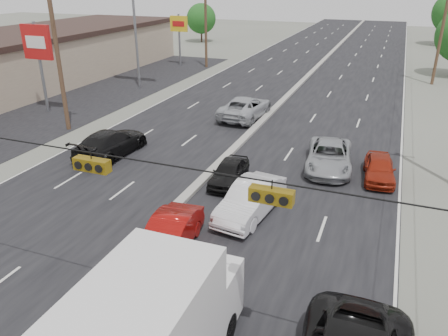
{
  "coord_description": "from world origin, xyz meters",
  "views": [
    {
      "loc": [
        8.73,
        -8.77,
        10.11
      ],
      "look_at": [
        2.23,
        7.95,
        2.2
      ],
      "focal_mm": 35.0,
      "sensor_mm": 36.0,
      "label": 1
    }
  ],
  "objects_px": {
    "utility_pole_left_b": "(58,57)",
    "queue_car_e": "(379,168)",
    "red_sedan": "(169,236)",
    "oncoming_near": "(111,143)",
    "utility_pole_left_c": "(206,23)",
    "queue_car_b": "(251,200)",
    "oncoming_far": "(245,108)",
    "tree_left_far": "(201,19)",
    "utility_pole_right_c": "(442,32)",
    "pole_sign_mid": "(38,47)",
    "pole_sign_far": "(179,28)",
    "queue_car_c": "(329,157)",
    "queue_car_a": "(229,172)"
  },
  "relations": [
    {
      "from": "oncoming_far",
      "to": "utility_pole_left_b",
      "type": "bearing_deg",
      "value": 36.27
    },
    {
      "from": "red_sedan",
      "to": "oncoming_far",
      "type": "distance_m",
      "value": 18.37
    },
    {
      "from": "utility_pole_left_b",
      "to": "red_sedan",
      "type": "bearing_deg",
      "value": -38.1
    },
    {
      "from": "queue_car_e",
      "to": "queue_car_b",
      "type": "bearing_deg",
      "value": -136.12
    },
    {
      "from": "red_sedan",
      "to": "queue_car_a",
      "type": "bearing_deg",
      "value": 84.58
    },
    {
      "from": "utility_pole_left_b",
      "to": "red_sedan",
      "type": "relative_size",
      "value": 2.29
    },
    {
      "from": "queue_car_e",
      "to": "oncoming_near",
      "type": "height_order",
      "value": "oncoming_near"
    },
    {
      "from": "utility_pole_right_c",
      "to": "tree_left_far",
      "type": "xyz_separation_m",
      "value": [
        -34.5,
        20.0,
        -1.39
      ]
    },
    {
      "from": "utility_pole_left_c",
      "to": "tree_left_far",
      "type": "bearing_deg",
      "value": 115.41
    },
    {
      "from": "red_sedan",
      "to": "queue_car_e",
      "type": "xyz_separation_m",
      "value": [
        7.36,
        10.09,
        -0.06
      ]
    },
    {
      "from": "queue_car_b",
      "to": "red_sedan",
      "type": "bearing_deg",
      "value": -110.55
    },
    {
      "from": "queue_car_a",
      "to": "utility_pole_left_c",
      "type": "bearing_deg",
      "value": 112.33
    },
    {
      "from": "queue_car_a",
      "to": "oncoming_near",
      "type": "relative_size",
      "value": 0.67
    },
    {
      "from": "pole_sign_far",
      "to": "red_sedan",
      "type": "height_order",
      "value": "pole_sign_far"
    },
    {
      "from": "utility_pole_left_b",
      "to": "red_sedan",
      "type": "xyz_separation_m",
      "value": [
        13.9,
        -10.9,
        -4.39
      ]
    },
    {
      "from": "utility_pole_right_c",
      "to": "pole_sign_far",
      "type": "bearing_deg",
      "value": -180.0
    },
    {
      "from": "queue_car_e",
      "to": "pole_sign_far",
      "type": "bearing_deg",
      "value": 128.25
    },
    {
      "from": "red_sedan",
      "to": "queue_car_a",
      "type": "relative_size",
      "value": 1.17
    },
    {
      "from": "pole_sign_far",
      "to": "queue_car_b",
      "type": "xyz_separation_m",
      "value": [
        19.5,
        -31.96,
        -3.63
      ]
    },
    {
      "from": "utility_pole_left_c",
      "to": "queue_car_b",
      "type": "distance_m",
      "value": 36.0
    },
    {
      "from": "utility_pole_left_b",
      "to": "queue_car_c",
      "type": "distance_m",
      "value": 19.02
    },
    {
      "from": "tree_left_far",
      "to": "oncoming_near",
      "type": "bearing_deg",
      "value": -72.35
    },
    {
      "from": "pole_sign_far",
      "to": "queue_car_a",
      "type": "xyz_separation_m",
      "value": [
        17.4,
        -29.17,
        -3.77
      ]
    },
    {
      "from": "utility_pole_left_b",
      "to": "tree_left_far",
      "type": "xyz_separation_m",
      "value": [
        -9.5,
        45.0,
        -1.39
      ]
    },
    {
      "from": "queue_car_c",
      "to": "oncoming_near",
      "type": "height_order",
      "value": "oncoming_near"
    },
    {
      "from": "pole_sign_far",
      "to": "queue_car_c",
      "type": "distance_m",
      "value": 33.73
    },
    {
      "from": "pole_sign_far",
      "to": "oncoming_near",
      "type": "bearing_deg",
      "value": -71.68
    },
    {
      "from": "tree_left_far",
      "to": "oncoming_near",
      "type": "relative_size",
      "value": 1.1
    },
    {
      "from": "utility_pole_left_c",
      "to": "pole_sign_far",
      "type": "distance_m",
      "value": 3.57
    },
    {
      "from": "pole_sign_mid",
      "to": "queue_car_b",
      "type": "bearing_deg",
      "value": -25.91
    },
    {
      "from": "queue_car_e",
      "to": "oncoming_far",
      "type": "xyz_separation_m",
      "value": [
        -10.31,
        8.04,
        0.17
      ]
    },
    {
      "from": "queue_car_b",
      "to": "oncoming_far",
      "type": "distance_m",
      "value": 15.06
    },
    {
      "from": "utility_pole_right_c",
      "to": "pole_sign_mid",
      "type": "height_order",
      "value": "utility_pole_right_c"
    },
    {
      "from": "utility_pole_left_c",
      "to": "pole_sign_far",
      "type": "bearing_deg",
      "value": -180.0
    },
    {
      "from": "oncoming_near",
      "to": "red_sedan",
      "type": "bearing_deg",
      "value": 137.73
    },
    {
      "from": "oncoming_near",
      "to": "queue_car_a",
      "type": "bearing_deg",
      "value": 174.07
    },
    {
      "from": "red_sedan",
      "to": "queue_car_b",
      "type": "relative_size",
      "value": 0.92
    },
    {
      "from": "utility_pole_left_b",
      "to": "queue_car_e",
      "type": "relative_size",
      "value": 2.6
    },
    {
      "from": "red_sedan",
      "to": "queue_car_e",
      "type": "relative_size",
      "value": 1.13
    },
    {
      "from": "pole_sign_far",
      "to": "red_sedan",
      "type": "distance_m",
      "value": 40.07
    },
    {
      "from": "utility_pole_left_b",
      "to": "tree_left_far",
      "type": "bearing_deg",
      "value": 101.92
    },
    {
      "from": "utility_pole_left_c",
      "to": "queue_car_b",
      "type": "bearing_deg",
      "value": -63.4
    },
    {
      "from": "utility_pole_right_c",
      "to": "oncoming_near",
      "type": "bearing_deg",
      "value": -124.35
    },
    {
      "from": "queue_car_b",
      "to": "queue_car_a",
      "type": "bearing_deg",
      "value": 134.52
    },
    {
      "from": "red_sedan",
      "to": "oncoming_near",
      "type": "distance_m",
      "value": 11.25
    },
    {
      "from": "utility_pole_right_c",
      "to": "queue_car_c",
      "type": "relative_size",
      "value": 1.88
    },
    {
      "from": "utility_pole_right_c",
      "to": "pole_sign_far",
      "type": "xyz_separation_m",
      "value": [
        -28.5,
        -0.0,
        -0.7
      ]
    },
    {
      "from": "tree_left_far",
      "to": "queue_car_e",
      "type": "distance_m",
      "value": 55.27
    },
    {
      "from": "pole_sign_mid",
      "to": "queue_car_c",
      "type": "relative_size",
      "value": 1.31
    },
    {
      "from": "red_sedan",
      "to": "utility_pole_left_b",
      "type": "bearing_deg",
      "value": 136.48
    }
  ]
}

